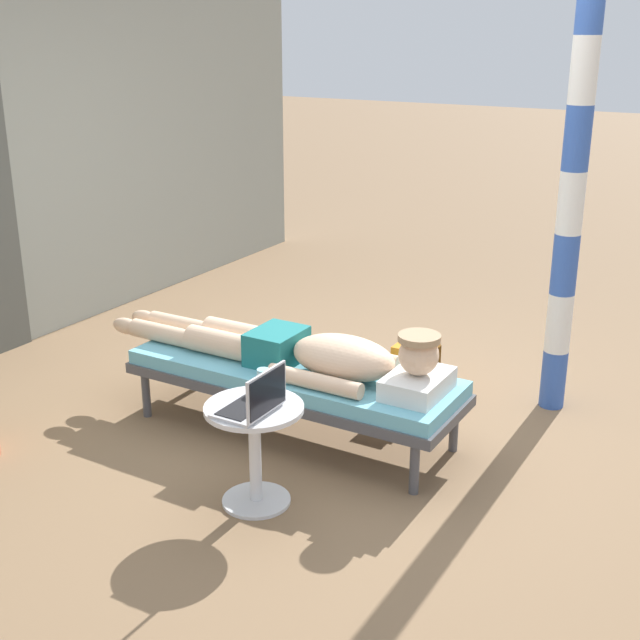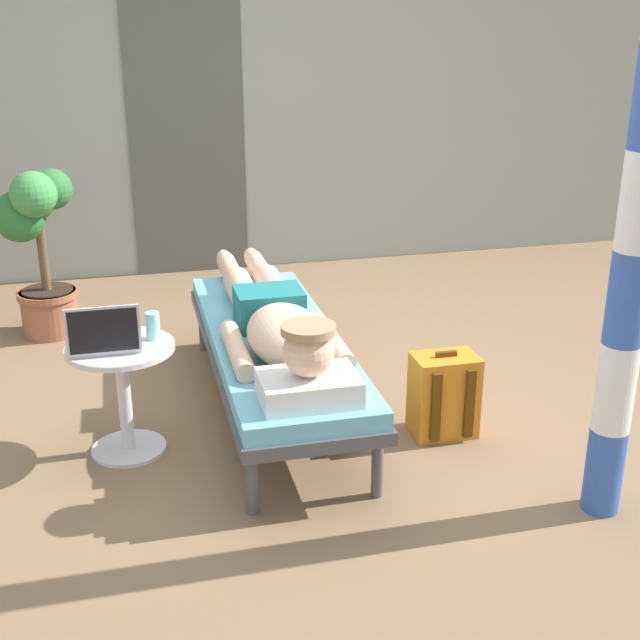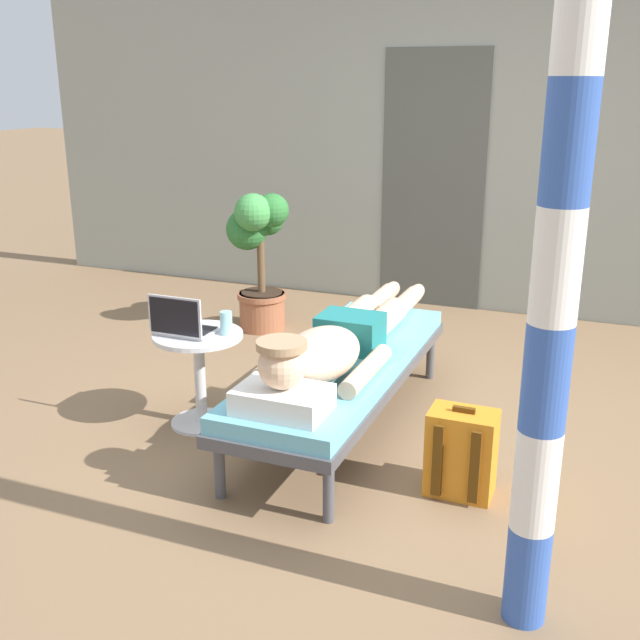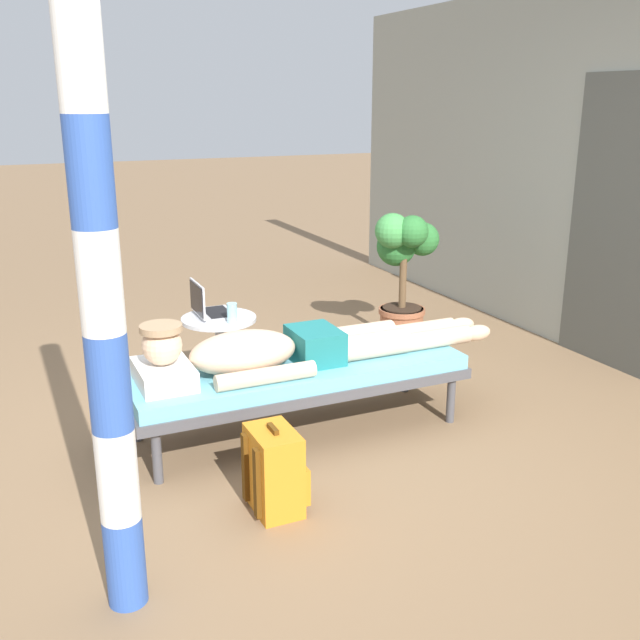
{
  "view_description": "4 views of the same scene",
  "coord_description": "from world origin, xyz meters",
  "px_view_note": "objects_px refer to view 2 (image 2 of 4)",
  "views": [
    {
      "loc": [
        -3.91,
        -2.28,
        2.24
      ],
      "look_at": [
        -0.01,
        0.01,
        0.65
      ],
      "focal_mm": 47.38,
      "sensor_mm": 36.0,
      "label": 1
    },
    {
      "loc": [
        -0.88,
        -3.67,
        1.93
      ],
      "look_at": [
        0.03,
        0.04,
        0.48
      ],
      "focal_mm": 46.86,
      "sensor_mm": 36.0,
      "label": 2
    },
    {
      "loc": [
        1.09,
        -3.44,
        1.81
      ],
      "look_at": [
        -0.34,
        0.1,
        0.59
      ],
      "focal_mm": 42.5,
      "sensor_mm": 36.0,
      "label": 3
    },
    {
      "loc": [
        3.4,
        -1.42,
        1.86
      ],
      "look_at": [
        -0.33,
        0.28,
        0.61
      ],
      "focal_mm": 40.88,
      "sensor_mm": 36.0,
      "label": 4
    }
  ],
  "objects_px": {
    "side_table": "(123,380)",
    "laptop": "(105,339)",
    "person_reclining": "(277,321)",
    "drink_glass": "(153,326)",
    "potted_plant": "(38,238)",
    "backpack": "(443,396)",
    "lounge_chair": "(274,347)"
  },
  "relations": [
    {
      "from": "backpack",
      "to": "potted_plant",
      "type": "relative_size",
      "value": 0.41
    },
    {
      "from": "drink_glass",
      "to": "backpack",
      "type": "bearing_deg",
      "value": -9.88
    },
    {
      "from": "lounge_chair",
      "to": "potted_plant",
      "type": "xyz_separation_m",
      "value": [
        -1.18,
        1.38,
        0.27
      ]
    },
    {
      "from": "lounge_chair",
      "to": "person_reclining",
      "type": "bearing_deg",
      "value": -90.0
    },
    {
      "from": "person_reclining",
      "to": "backpack",
      "type": "bearing_deg",
      "value": -24.51
    },
    {
      "from": "side_table",
      "to": "laptop",
      "type": "bearing_deg",
      "value": -139.48
    },
    {
      "from": "lounge_chair",
      "to": "person_reclining",
      "type": "distance_m",
      "value": 0.2
    },
    {
      "from": "person_reclining",
      "to": "backpack",
      "type": "distance_m",
      "value": 0.87
    },
    {
      "from": "drink_glass",
      "to": "lounge_chair",
      "type": "bearing_deg",
      "value": 18.66
    },
    {
      "from": "potted_plant",
      "to": "lounge_chair",
      "type": "bearing_deg",
      "value": -49.65
    },
    {
      "from": "laptop",
      "to": "potted_plant",
      "type": "bearing_deg",
      "value": 102.86
    },
    {
      "from": "drink_glass",
      "to": "person_reclining",
      "type": "bearing_deg",
      "value": 10.14
    },
    {
      "from": "lounge_chair",
      "to": "potted_plant",
      "type": "bearing_deg",
      "value": 130.35
    },
    {
      "from": "person_reclining",
      "to": "backpack",
      "type": "xyz_separation_m",
      "value": [
        0.73,
        -0.33,
        -0.32
      ]
    },
    {
      "from": "lounge_chair",
      "to": "laptop",
      "type": "height_order",
      "value": "laptop"
    },
    {
      "from": "laptop",
      "to": "drink_glass",
      "type": "relative_size",
      "value": 2.47
    },
    {
      "from": "person_reclining",
      "to": "laptop",
      "type": "height_order",
      "value": "laptop"
    },
    {
      "from": "person_reclining",
      "to": "side_table",
      "type": "bearing_deg",
      "value": -168.59
    },
    {
      "from": "potted_plant",
      "to": "laptop",
      "type": "bearing_deg",
      "value": -77.14
    },
    {
      "from": "lounge_chair",
      "to": "backpack",
      "type": "relative_size",
      "value": 4.61
    },
    {
      "from": "side_table",
      "to": "drink_glass",
      "type": "height_order",
      "value": "drink_glass"
    },
    {
      "from": "side_table",
      "to": "laptop",
      "type": "height_order",
      "value": "laptop"
    },
    {
      "from": "lounge_chair",
      "to": "person_reclining",
      "type": "xyz_separation_m",
      "value": [
        -0.0,
        -0.09,
        0.17
      ]
    },
    {
      "from": "lounge_chair",
      "to": "backpack",
      "type": "xyz_separation_m",
      "value": [
        0.73,
        -0.43,
        -0.15
      ]
    },
    {
      "from": "side_table",
      "to": "laptop",
      "type": "xyz_separation_m",
      "value": [
        -0.06,
        -0.05,
        0.23
      ]
    },
    {
      "from": "person_reclining",
      "to": "backpack",
      "type": "relative_size",
      "value": 5.12
    },
    {
      "from": "drink_glass",
      "to": "potted_plant",
      "type": "distance_m",
      "value": 1.69
    },
    {
      "from": "lounge_chair",
      "to": "person_reclining",
      "type": "height_order",
      "value": "person_reclining"
    },
    {
      "from": "lounge_chair",
      "to": "side_table",
      "type": "xyz_separation_m",
      "value": [
        -0.73,
        -0.24,
        0.01
      ]
    },
    {
      "from": "laptop",
      "to": "backpack",
      "type": "bearing_deg",
      "value": -5.03
    },
    {
      "from": "laptop",
      "to": "drink_glass",
      "type": "distance_m",
      "value": 0.23
    },
    {
      "from": "person_reclining",
      "to": "lounge_chair",
      "type": "bearing_deg",
      "value": 90.0
    }
  ]
}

